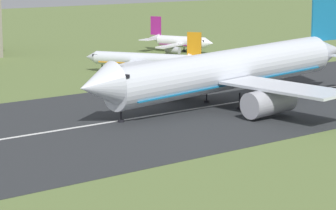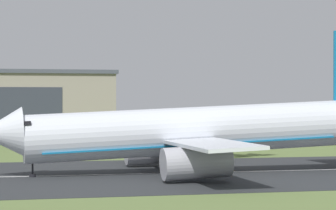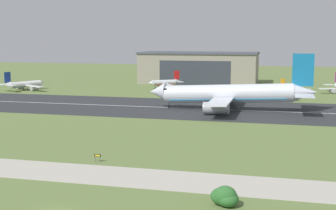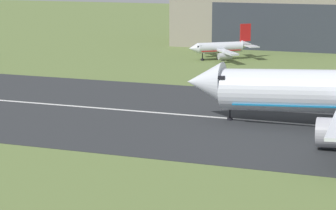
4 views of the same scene
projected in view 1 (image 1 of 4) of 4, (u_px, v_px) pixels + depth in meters
The scene contains 5 objects.
runway_strip at pixel (160, 114), 116.66m from camera, with size 364.01×46.13×0.06m, color #2B2D30.
runway_centreline at pixel (160, 114), 116.65m from camera, with size 327.61×0.70×0.01m, color silver.
airplane_landing at pixel (227, 71), 123.00m from camera, with size 55.70×45.41×19.07m.
airplane_parked_west at pixel (143, 60), 158.30m from camera, with size 22.16×25.21×8.70m.
airplane_parked_far_east at pixel (181, 42), 196.16m from camera, with size 21.89×19.14×8.63m.
Camera 1 is at (-72.98, 11.25, 22.15)m, focal length 85.00 mm.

